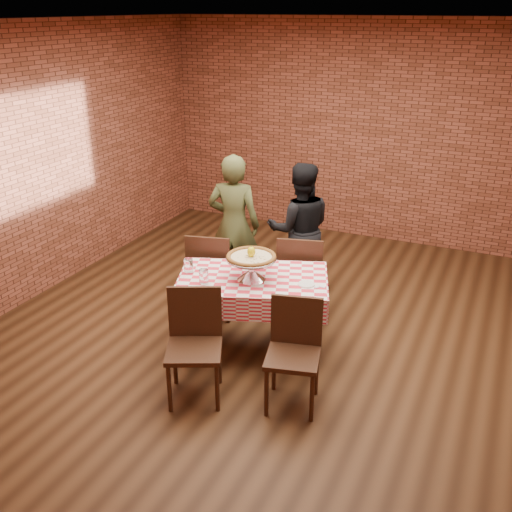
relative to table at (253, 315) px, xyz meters
The scene contains 19 objects.
ground 0.54m from the table, 81.51° to the left, with size 6.00×6.00×0.00m, color black.
back_wall 3.56m from the table, 89.01° to the left, with size 5.50×5.50×0.00m, color brown.
table is the anchor object (origin of this frame).
tablecloth 0.27m from the table, 90.00° to the right, with size 1.36×0.83×0.23m, color red, non-canonical shape.
pizza_stand 0.49m from the table, 86.09° to the right, with size 0.46×0.46×0.20m, color silver, non-canonical shape.
pizza 0.60m from the table, 86.09° to the right, with size 0.44×0.44×0.03m, color beige.
lemon 0.65m from the table, 86.09° to the right, with size 0.07×0.07×0.09m, color yellow.
water_glass_left 0.63m from the table, 139.44° to the right, with size 0.08×0.08×0.13m, color white.
water_glass_right 0.75m from the table, 166.36° to the right, with size 0.08×0.08×0.13m, color white.
side_plate 0.63m from the table, ahead, with size 0.15×0.15×0.01m, color white.
sweetener_packet_a 0.71m from the table, ahead, with size 0.05×0.04×0.01m, color white.
sweetener_packet_b 0.74m from the table, ahead, with size 0.05×0.04×0.01m, color white.
condiment_caddy 0.54m from the table, 91.13° to the left, with size 0.11×0.09×0.16m, color silver.
chair_near_left 0.87m from the table, 98.60° to the right, with size 0.44×0.44×0.92m, color #361D11, non-canonical shape.
chair_near_right 0.89m from the table, 44.55° to the right, with size 0.42×0.42×0.90m, color #361D11, non-canonical shape.
chair_far_left 0.86m from the table, 143.13° to the left, with size 0.45×0.45×0.93m, color #361D11, non-canonical shape.
chair_far_right 0.84m from the table, 78.60° to the left, with size 0.45×0.45×0.93m, color #361D11, non-canonical shape.
diner_olive 1.36m from the table, 123.87° to the left, with size 0.58×0.38×1.58m, color #424725.
diner_black 1.42m from the table, 92.55° to the left, with size 0.73×0.57×1.49m, color black.
Camera 1 is at (1.95, -4.75, 3.02)m, focal length 41.38 mm.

